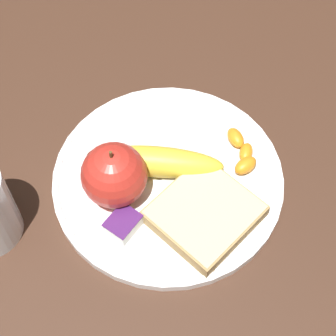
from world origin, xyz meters
TOP-DOWN VIEW (x-y plane):
  - ground_plane at (0.00, 0.00)m, footprint 3.00×3.00m
  - plate at (0.00, 0.00)m, footprint 0.28×0.28m
  - apple at (0.05, -0.04)m, footprint 0.08×0.08m
  - banana at (0.00, -0.02)m, footprint 0.11×0.16m
  - bread_slice at (0.02, 0.07)m, footprint 0.12×0.12m
  - fork at (-0.02, -0.01)m, footprint 0.14×0.12m
  - jam_packet at (0.09, 0.00)m, footprint 0.04×0.03m
  - orange_segment_0 at (-0.02, 0.07)m, footprint 0.03×0.02m
  - orange_segment_1 at (-0.09, 0.04)m, footprint 0.03×0.03m
  - orange_segment_2 at (-0.08, 0.06)m, footprint 0.03×0.03m
  - orange_segment_3 at (-0.02, 0.04)m, footprint 0.04×0.03m
  - orange_segment_4 at (-0.06, 0.07)m, footprint 0.04×0.03m

SIDE VIEW (x-z plane):
  - ground_plane at x=0.00m, z-range 0.00..0.00m
  - plate at x=0.00m, z-range 0.00..0.02m
  - fork at x=-0.02m, z-range 0.01..0.02m
  - orange_segment_2 at x=-0.08m, z-range 0.01..0.03m
  - orange_segment_0 at x=-0.02m, z-range 0.01..0.03m
  - orange_segment_1 at x=-0.09m, z-range 0.01..0.03m
  - orange_segment_4 at x=-0.06m, z-range 0.01..0.03m
  - orange_segment_3 at x=-0.02m, z-range 0.01..0.03m
  - jam_packet at x=0.09m, z-range 0.01..0.03m
  - bread_slice at x=0.02m, z-range 0.01..0.03m
  - banana at x=0.00m, z-range 0.01..0.05m
  - apple at x=0.05m, z-range 0.01..0.09m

